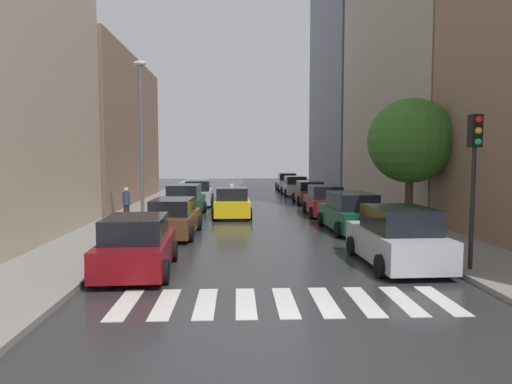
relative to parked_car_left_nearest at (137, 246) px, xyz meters
name	(u,v)px	position (x,y,z in m)	size (l,w,h in m)	color
ground_plane	(252,203)	(3.94, 19.20, -0.78)	(28.00, 72.00, 0.04)	#2D2D2F
sidewalk_left	(160,202)	(-2.56, 19.20, -0.69)	(3.00, 72.00, 0.15)	gray
sidewalk_right	(344,202)	(10.44, 19.20, -0.69)	(3.00, 72.00, 0.15)	gray
crosswalk_stripes	(285,302)	(3.94, -2.85, -0.76)	(7.65, 2.20, 0.01)	silver
building_left_mid	(95,131)	(-7.06, 19.71, 4.29)	(6.00, 16.62, 10.10)	#8C6B56
building_right_mid	(422,15)	(14.94, 17.29, 11.71)	(6.00, 17.74, 24.94)	#9E9384
building_right_far	(351,76)	(14.94, 35.81, 10.95)	(6.00, 17.66, 23.42)	slate
parked_car_left_nearest	(137,246)	(0.00, 0.00, 0.00)	(2.20, 4.09, 1.63)	maroon
parked_car_left_second	(174,218)	(0.22, 6.02, -0.03)	(2.09, 4.39, 1.56)	brown
parked_car_left_third	(185,201)	(-0.03, 12.45, 0.05)	(2.16, 4.37, 1.75)	#0C4C2D
parked_car_left_fourth	(198,193)	(0.24, 18.21, 0.03)	(2.09, 4.79, 1.68)	#B2B7BF
parked_car_right_nearest	(397,238)	(7.68, 0.54, 0.07)	(2.24, 4.35, 1.80)	#B2B7BF
parked_car_right_second	(350,213)	(7.86, 6.97, 0.04)	(2.28, 4.86, 1.72)	#0C4C2D
parked_car_right_third	(324,202)	(7.72, 12.26, 0.03)	(2.11, 4.35, 1.69)	maroon
parked_car_right_fourth	(309,193)	(7.93, 19.01, -0.03)	(2.06, 4.15, 1.56)	brown
parked_car_right_fifth	(295,186)	(7.76, 25.65, 0.00)	(2.11, 4.16, 1.62)	#B2B7BF
parked_car_right_sixth	(287,182)	(7.72, 31.68, 0.02)	(2.04, 4.75, 1.67)	silver
taxi_midroad	(232,203)	(2.58, 12.03, 0.00)	(2.13, 4.44, 1.81)	yellow
pedestrian_foreground	(126,203)	(-2.55, 9.58, 0.24)	(0.36, 0.36, 1.64)	black
street_tree_right	(410,141)	(10.68, 7.52, 3.23)	(3.82, 3.82, 5.76)	#513823
traffic_light_right_corner	(474,157)	(9.39, -0.59, 2.52)	(0.30, 0.42, 4.30)	black
lamp_post_left	(141,131)	(-1.61, 8.77, 3.71)	(0.60, 0.28, 7.56)	#595B60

